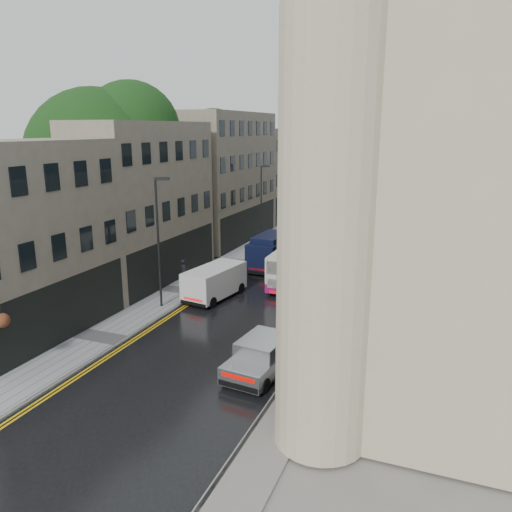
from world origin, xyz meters
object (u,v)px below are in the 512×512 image
Objects in this scene: silver_hatchback at (227,365)px; pedestrian at (184,272)px; white_van at (188,287)px; lamp_post_far at (261,206)px; tree_far at (193,177)px; navy_van at (250,255)px; tree_near at (99,183)px; lamp_post_near at (158,244)px; white_lorry at (334,236)px; cream_bus at (276,269)px.

silver_hatchback is 14.31m from pedestrian.
white_van is 0.64× the size of lamp_post_far.
tree_far is 2.24× the size of navy_van.
tree_near is 11.95m from navy_van.
white_van is 0.84× the size of navy_van.
navy_van is at bearing -41.37° from tree_far.
lamp_post_near is at bearing -68.11° from tree_far.
lamp_post_far is (-7.47, 2.53, 1.80)m from white_lorry.
tree_near is at bearing 24.61° from pedestrian.
tree_far reaches higher than white_van.
lamp_post_far is (6.79, 14.02, -3.20)m from tree_near.
white_lorry is 13.66m from pedestrian.
navy_van is 3.18× the size of pedestrian.
tree_near is 3.12× the size of silver_hatchback.
tree_far is 1.60× the size of lamp_post_near.
white_van is (-4.12, -4.99, -0.25)m from cream_bus.
lamp_post_near reaches higher than cream_bus.
tree_near is 7.95× the size of pedestrian.
tree_near reaches higher than lamp_post_near.
tree_near is 18.98m from white_lorry.
pedestrian is at bearing -164.11° from cream_bus.
tree_far is at bearing 127.19° from silver_hatchback.
tree_near reaches higher than white_van.
pedestrian reaches higher than silver_hatchback.
tree_far is 7.13× the size of pedestrian.
tree_near is 1.89× the size of white_lorry.
cream_bus is at bearing 26.65° from lamp_post_near.
white_lorry is 8.12m from navy_van.
tree_far is 28.47m from silver_hatchback.
silver_hatchback is at bearing 146.57° from pedestrian.
lamp_post_near is (-7.64, 7.00, 3.16)m from silver_hatchback.
cream_bus is 2.06× the size of white_van.
pedestrian is at bearing 77.97° from lamp_post_near.
lamp_post_near reaches higher than pedestrian.
silver_hatchback is 16.89m from navy_van.
white_van is (8.20, -2.58, -5.87)m from tree_near.
pedestrian is at bearing 132.90° from silver_hatchback.
pedestrian is (-8.10, -10.96, -0.95)m from white_lorry.
lamp_post_near is at bearing 143.58° from silver_hatchback.
tree_far is at bearing 139.91° from navy_van.
tree_far is at bearing 169.54° from white_lorry.
tree_near is 19.34m from silver_hatchback.
lamp_post_far is (-5.53, 11.61, 2.42)m from cream_bus.
white_lorry is at bearing 75.25° from white_van.
white_lorry reaches higher than navy_van.
lamp_post_far is at bearing 8.90° from tree_far.
white_van is at bearing -117.57° from white_lorry.
cream_bus is 3.99m from navy_van.
navy_van is 5.54m from pedestrian.
silver_hatchback is at bearing -70.01° from navy_van.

